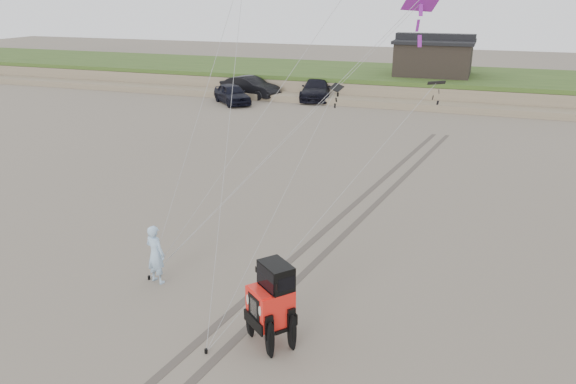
% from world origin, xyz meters
% --- Properties ---
extents(ground, '(160.00, 160.00, 0.00)m').
position_xyz_m(ground, '(0.00, 0.00, 0.00)').
color(ground, '#6B6054').
rests_on(ground, ground).
extents(dune_ridge, '(160.00, 14.25, 1.73)m').
position_xyz_m(dune_ridge, '(0.00, 37.50, 0.82)').
color(dune_ridge, '#7A6B54').
rests_on(dune_ridge, ground).
extents(cabin, '(6.40, 5.40, 3.35)m').
position_xyz_m(cabin, '(2.00, 37.00, 3.24)').
color(cabin, black).
rests_on(cabin, dune_ridge).
extents(truck_a, '(4.49, 4.50, 1.54)m').
position_xyz_m(truck_a, '(-12.32, 27.91, 0.77)').
color(truck_a, black).
rests_on(truck_a, ground).
extents(truck_b, '(5.49, 3.13, 1.71)m').
position_xyz_m(truck_b, '(-12.12, 31.01, 0.86)').
color(truck_b, black).
rests_on(truck_b, ground).
extents(truck_c, '(3.34, 6.09, 1.67)m').
position_xyz_m(truck_c, '(-6.62, 32.02, 0.84)').
color(truck_c, black).
rests_on(truck_c, ground).
extents(jeep, '(4.49, 4.84, 1.73)m').
position_xyz_m(jeep, '(2.01, -0.88, 0.86)').
color(jeep, red).
rests_on(jeep, ground).
extents(man, '(0.77, 0.60, 1.85)m').
position_xyz_m(man, '(-2.36, 0.90, 0.92)').
color(man, '#8DA3DA').
rests_on(man, ground).
extents(stake_main, '(0.08, 0.08, 0.12)m').
position_xyz_m(stake_main, '(-2.70, 0.94, 0.06)').
color(stake_main, black).
rests_on(stake_main, ground).
extents(stake_aux, '(0.08, 0.08, 0.12)m').
position_xyz_m(stake_aux, '(0.68, -1.83, 0.06)').
color(stake_aux, black).
rests_on(stake_aux, ground).
extents(tire_tracks, '(5.22, 29.74, 0.01)m').
position_xyz_m(tire_tracks, '(2.00, 8.00, 0.00)').
color(tire_tracks, '#4C443D').
rests_on(tire_tracks, ground).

